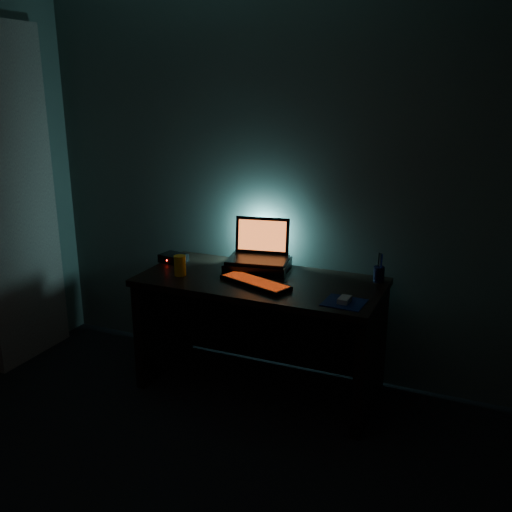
{
  "coord_description": "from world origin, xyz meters",
  "views": [
    {
      "loc": [
        1.29,
        -1.44,
        1.9
      ],
      "look_at": [
        -0.01,
        1.57,
        0.91
      ],
      "focal_mm": 40.0,
      "sensor_mm": 36.0,
      "label": 1
    }
  ],
  "objects_px": {
    "keyboard": "(255,283)",
    "mouse": "(344,300)",
    "pen_cup": "(379,274)",
    "router": "(173,258)",
    "juice_glass": "(180,265)",
    "laptop": "(260,250)"
  },
  "relations": [
    {
      "from": "laptop",
      "to": "mouse",
      "type": "distance_m",
      "value": 0.79
    },
    {
      "from": "pen_cup",
      "to": "router",
      "type": "xyz_separation_m",
      "value": [
        -1.36,
        -0.14,
        -0.02
      ]
    },
    {
      "from": "pen_cup",
      "to": "laptop",
      "type": "bearing_deg",
      "value": -178.01
    },
    {
      "from": "mouse",
      "to": "router",
      "type": "height_order",
      "value": "router"
    },
    {
      "from": "keyboard",
      "to": "pen_cup",
      "type": "xyz_separation_m",
      "value": [
        0.67,
        0.35,
        0.03
      ]
    },
    {
      "from": "pen_cup",
      "to": "mouse",
      "type": "bearing_deg",
      "value": -103.13
    },
    {
      "from": "laptop",
      "to": "juice_glass",
      "type": "distance_m",
      "value": 0.53
    },
    {
      "from": "keyboard",
      "to": "pen_cup",
      "type": "bearing_deg",
      "value": 47.82
    },
    {
      "from": "mouse",
      "to": "pen_cup",
      "type": "xyz_separation_m",
      "value": [
        0.1,
        0.43,
        0.03
      ]
    },
    {
      "from": "mouse",
      "to": "pen_cup",
      "type": "height_order",
      "value": "pen_cup"
    },
    {
      "from": "pen_cup",
      "to": "juice_glass",
      "type": "distance_m",
      "value": 1.23
    },
    {
      "from": "keyboard",
      "to": "mouse",
      "type": "height_order",
      "value": "mouse"
    },
    {
      "from": "router",
      "to": "mouse",
      "type": "bearing_deg",
      "value": -3.38
    },
    {
      "from": "keyboard",
      "to": "mouse",
      "type": "relative_size",
      "value": 5.13
    },
    {
      "from": "juice_glass",
      "to": "laptop",
      "type": "bearing_deg",
      "value": 40.95
    },
    {
      "from": "keyboard",
      "to": "mouse",
      "type": "distance_m",
      "value": 0.57
    },
    {
      "from": "keyboard",
      "to": "router",
      "type": "distance_m",
      "value": 0.72
    },
    {
      "from": "juice_glass",
      "to": "pen_cup",
      "type": "bearing_deg",
      "value": 17.56
    },
    {
      "from": "pen_cup",
      "to": "router",
      "type": "relative_size",
      "value": 0.52
    },
    {
      "from": "laptop",
      "to": "mouse",
      "type": "bearing_deg",
      "value": -40.58
    },
    {
      "from": "pen_cup",
      "to": "juice_glass",
      "type": "height_order",
      "value": "juice_glass"
    },
    {
      "from": "mouse",
      "to": "router",
      "type": "bearing_deg",
      "value": 170.59
    }
  ]
}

